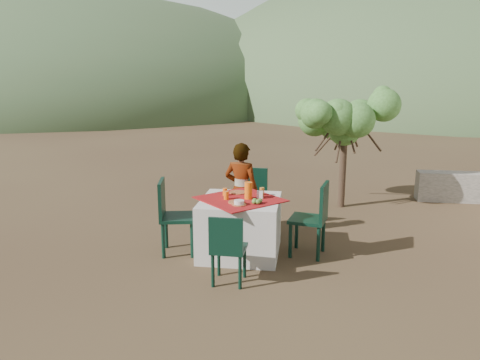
% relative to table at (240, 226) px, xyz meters
% --- Properties ---
extents(ground, '(160.00, 160.00, 0.00)m').
position_rel_table_xyz_m(ground, '(0.63, -0.22, -0.38)').
color(ground, '#3A281A').
rests_on(ground, ground).
extents(table, '(1.30, 1.30, 0.76)m').
position_rel_table_xyz_m(table, '(0.00, 0.00, 0.00)').
color(table, silver).
rests_on(table, ground).
extents(chair_far, '(0.47, 0.47, 0.96)m').
position_rel_table_xyz_m(chair_far, '(0.03, 0.97, 0.15)').
color(chair_far, black).
rests_on(chair_far, ground).
extents(chair_near, '(0.39, 0.39, 0.83)m').
position_rel_table_xyz_m(chair_near, '(-0.00, -0.96, 0.08)').
color(chair_near, black).
rests_on(chair_near, ground).
extents(chair_left, '(0.54, 0.54, 1.00)m').
position_rel_table_xyz_m(chair_left, '(-0.90, -0.10, 0.18)').
color(chair_left, black).
rests_on(chair_left, ground).
extents(chair_right, '(0.53, 0.53, 0.98)m').
position_rel_table_xyz_m(chair_right, '(0.97, 0.08, 0.17)').
color(chair_right, black).
rests_on(chair_right, ground).
extents(person, '(0.58, 0.45, 1.40)m').
position_rel_table_xyz_m(person, '(-0.08, 0.66, 0.32)').
color(person, '#8C6651').
rests_on(person, ground).
extents(shrub_tree, '(1.59, 1.56, 1.86)m').
position_rel_table_xyz_m(shrub_tree, '(1.54, 2.54, 1.09)').
color(shrub_tree, '#403020').
rests_on(shrub_tree, ground).
extents(hill_near_left, '(40.00, 40.00, 16.00)m').
position_rel_table_xyz_m(hill_near_left, '(-17.37, 29.78, -0.38)').
color(hill_near_left, '#394D2B').
rests_on(hill_near_left, ground).
extents(hill_near_right, '(48.00, 48.00, 20.00)m').
position_rel_table_xyz_m(hill_near_right, '(12.63, 35.78, -0.38)').
color(hill_near_right, '#394D2B').
rests_on(hill_near_right, ground).
extents(hill_far_center, '(60.00, 60.00, 24.00)m').
position_rel_table_xyz_m(hill_far_center, '(-3.37, 51.78, -0.38)').
color(hill_far_center, slate).
rests_on(hill_far_center, ground).
extents(plate_far, '(0.24, 0.24, 0.01)m').
position_rel_table_xyz_m(plate_far, '(-0.07, 0.29, 0.39)').
color(plate_far, brown).
rests_on(plate_far, table).
extents(plate_near, '(0.21, 0.21, 0.01)m').
position_rel_table_xyz_m(plate_near, '(-0.02, -0.20, 0.39)').
color(plate_near, brown).
rests_on(plate_near, table).
extents(glass_far, '(0.06, 0.06, 0.10)m').
position_rel_table_xyz_m(glass_far, '(-0.22, 0.13, 0.43)').
color(glass_far, orange).
rests_on(glass_far, table).
extents(glass_near, '(0.07, 0.07, 0.11)m').
position_rel_table_xyz_m(glass_near, '(-0.17, -0.06, 0.44)').
color(glass_near, orange).
rests_on(glass_near, table).
extents(juice_pitcher, '(0.10, 0.10, 0.22)m').
position_rel_table_xyz_m(juice_pitcher, '(0.11, 0.01, 0.49)').
color(juice_pitcher, orange).
rests_on(juice_pitcher, table).
extents(bowl_plate, '(0.18, 0.18, 0.01)m').
position_rel_table_xyz_m(bowl_plate, '(0.03, -0.29, 0.39)').
color(bowl_plate, brown).
rests_on(bowl_plate, table).
extents(white_bowl, '(0.13, 0.13, 0.05)m').
position_rel_table_xyz_m(white_bowl, '(0.03, -0.29, 0.42)').
color(white_bowl, silver).
rests_on(white_bowl, bowl_plate).
extents(jar_left, '(0.06, 0.06, 0.09)m').
position_rel_table_xyz_m(jar_left, '(0.27, 0.09, 0.43)').
color(jar_left, '#BE6F21').
rests_on(jar_left, table).
extents(jar_right, '(0.06, 0.06, 0.10)m').
position_rel_table_xyz_m(jar_right, '(0.26, 0.24, 0.43)').
color(jar_right, '#BE6F21').
rests_on(jar_right, table).
extents(napkin_holder, '(0.08, 0.05, 0.10)m').
position_rel_table_xyz_m(napkin_holder, '(0.25, 0.05, 0.43)').
color(napkin_holder, silver).
rests_on(napkin_holder, table).
extents(fruit_cluster, '(0.13, 0.12, 0.06)m').
position_rel_table_xyz_m(fruit_cluster, '(0.24, -0.21, 0.41)').
color(fruit_cluster, '#54822F').
rests_on(fruit_cluster, table).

